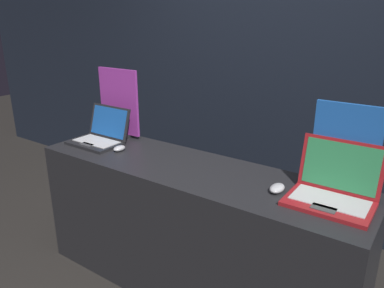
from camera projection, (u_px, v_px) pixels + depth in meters
name	position (u px, v px, depth m)	size (l,w,h in m)	color
wall_back	(278.00, 56.00, 2.97)	(8.00, 0.05, 2.80)	black
display_counter	(192.00, 230.00, 2.36)	(2.07, 0.56, 0.85)	black
laptop_front	(100.00, 135.00, 2.64)	(0.36, 0.31, 0.24)	black
mouse_front	(119.00, 148.00, 2.49)	(0.06, 0.09, 0.04)	#B2B2B7
promo_stand_front	(119.00, 104.00, 2.73)	(0.36, 0.07, 0.50)	black
laptop_back	(333.00, 189.00, 1.80)	(0.40, 0.32, 0.28)	maroon
mouse_back	(277.00, 188.00, 1.91)	(0.07, 0.11, 0.04)	#B2B2B7
promo_stand_back	(345.00, 151.00, 1.86)	(0.32, 0.07, 0.46)	black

